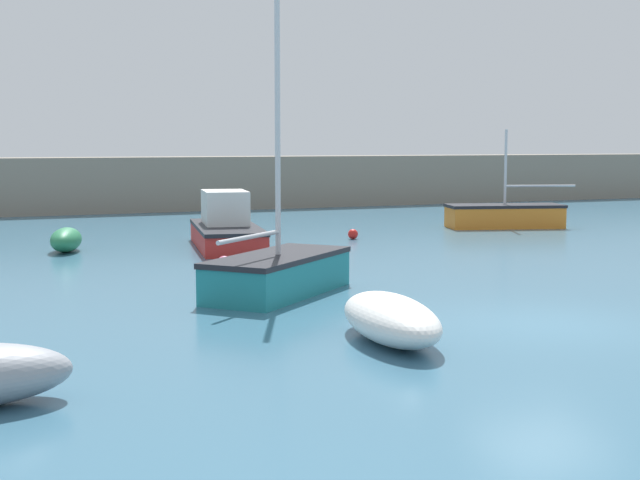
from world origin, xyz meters
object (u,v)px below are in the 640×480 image
Objects in this scene: mooring_buoy_red at (353,234)px; motorboat_grey_hull at (226,228)px; rowboat_blue_near at (391,319)px; mooring_buoy_pink at (224,264)px; mooring_buoy_orange at (333,260)px; sailboat_twin_hulled at (505,216)px; sailboat_tall_mast at (278,272)px; dinghy_near_pier at (66,240)px.

motorboat_grey_hull is at bearing -172.51° from mooring_buoy_red.
rowboat_blue_near is 8.16× the size of mooring_buoy_pink.
mooring_buoy_orange reaches higher than mooring_buoy_pink.
sailboat_twin_hulled reaches higher than mooring_buoy_red.
rowboat_blue_near is 5.27m from sailboat_tall_mast.
mooring_buoy_orange is at bearing -11.36° from mooring_buoy_pink.
motorboat_grey_hull is 13.85× the size of mooring_buoy_pink.
sailboat_tall_mast is 2.90× the size of dinghy_near_pier.
rowboat_blue_near is at bearing -88.45° from mooring_buoy_pink.
mooring_buoy_orange is (-11.13, -8.15, -0.26)m from sailboat_twin_hulled.
rowboat_blue_near reaches higher than dinghy_near_pier.
motorboat_grey_hull is 1.11× the size of sailboat_twin_hulled.
mooring_buoy_pink is (-0.09, 3.95, -0.30)m from sailboat_tall_mast.
rowboat_blue_near is at bearing 29.87° from dinghy_near_pier.
sailboat_tall_mast reaches higher than motorboat_grey_hull.
mooring_buoy_orange is at bearing -9.61° from rowboat_blue_near.
rowboat_blue_near is 16.45m from mooring_buoy_red.
mooring_buoy_orange is (2.80, 3.37, -0.28)m from sailboat_tall_mast.
rowboat_blue_near reaches higher than mooring_buoy_pink.
rowboat_blue_near is at bearing 4.55° from motorboat_grey_hull.
motorboat_grey_hull reaches higher than rowboat_blue_near.
dinghy_near_pier is at bearing 67.19° from sailboat_tall_mast.
rowboat_blue_near reaches higher than mooring_buoy_orange.
motorboat_grey_hull is 12.89× the size of mooring_buoy_orange.
mooring_buoy_pink is at bearing -7.12° from motorboat_grey_hull.
sailboat_tall_mast is 15.63× the size of mooring_buoy_pink.
dinghy_near_pier is (-17.40, -1.46, -0.10)m from sailboat_twin_hulled.
dinghy_near_pier reaches higher than mooring_buoy_pink.
sailboat_tall_mast is 3.96m from mooring_buoy_pink.
dinghy_near_pier is at bearing 118.87° from mooring_buoy_pink.
rowboat_blue_near is 14.63m from motorboat_grey_hull.
mooring_buoy_orange is 1.27× the size of mooring_buoy_red.
motorboat_grey_hull is 5.09m from dinghy_near_pier.
sailboat_twin_hulled is at bearing -31.95° from rowboat_blue_near.
sailboat_tall_mast is at bearing 55.26° from sailboat_twin_hulled.
rowboat_blue_near is at bearing -107.05° from mooring_buoy_orange.
mooring_buoy_pink is at bearing 168.64° from mooring_buoy_orange.
mooring_buoy_red is at bearing 15.23° from sailboat_tall_mast.
rowboat_blue_near is 15.74m from dinghy_near_pier.
mooring_buoy_red is (-7.49, -1.58, -0.31)m from sailboat_twin_hulled.
mooring_buoy_red is (6.54, 5.99, -0.03)m from mooring_buoy_pink.
sailboat_tall_mast is at bearing 35.58° from dinghy_near_pier.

